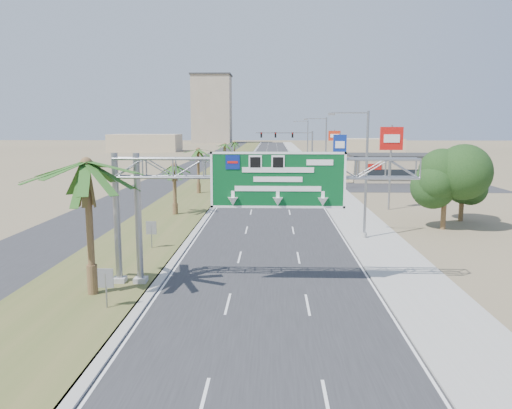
{
  "coord_description": "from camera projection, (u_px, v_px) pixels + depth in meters",
  "views": [
    {
      "loc": [
        0.21,
        -16.89,
        8.83
      ],
      "look_at": [
        -0.77,
        12.54,
        4.2
      ],
      "focal_mm": 35.0,
      "sensor_mm": 36.0,
      "label": 1
    }
  ],
  "objects": [
    {
      "name": "palm_row_d",
      "position": [
        214.0,
        153.0,
        82.84
      ],
      "size": [
        3.99,
        3.99,
        5.45
      ],
      "color": "brown",
      "rests_on": "ground"
    },
    {
      "name": "oak_near",
      "position": [
        446.0,
        177.0,
        42.53
      ],
      "size": [
        4.5,
        4.5,
        6.8
      ],
      "color": "brown",
      "rests_on": "ground"
    },
    {
      "name": "streetlight_mid",
      "position": [
        324.0,
        157.0,
        68.42
      ],
      "size": [
        3.27,
        0.44,
        10.0
      ],
      "color": "gray",
      "rests_on": "ground"
    },
    {
      "name": "store_building",
      "position": [
        405.0,
        168.0,
        82.18
      ],
      "size": [
        18.0,
        10.0,
        4.0
      ],
      "primitive_type": "cube",
      "color": "tan",
      "rests_on": "ground"
    },
    {
      "name": "palm_near",
      "position": [
        86.0,
        164.0,
        25.18
      ],
      "size": [
        5.7,
        5.7,
        8.35
      ],
      "color": "brown",
      "rests_on": "ground"
    },
    {
      "name": "road",
      "position": [
        272.0,
        161.0,
        126.66
      ],
      "size": [
        12.0,
        300.0,
        0.02
      ],
      "primitive_type": "cube",
      "color": "#28282B",
      "rests_on": "ground"
    },
    {
      "name": "signal_mast",
      "position": [
        301.0,
        149.0,
        88.19
      ],
      "size": [
        10.28,
        0.71,
        8.0
      ],
      "color": "gray",
      "rests_on": "ground"
    },
    {
      "name": "palm_row_c",
      "position": [
        198.0,
        151.0,
        64.88
      ],
      "size": [
        3.99,
        3.99,
        6.75
      ],
      "color": "brown",
      "rests_on": "ground"
    },
    {
      "name": "palm_row_b",
      "position": [
        174.0,
        166.0,
        49.2
      ],
      "size": [
        3.99,
        3.99,
        5.95
      ],
      "color": "brown",
      "rests_on": "ground"
    },
    {
      "name": "tower_distant",
      "position": [
        212.0,
        110.0,
        263.21
      ],
      "size": [
        20.0,
        16.0,
        35.0
      ],
      "primitive_type": "cube",
      "color": "gray",
      "rests_on": "ground"
    },
    {
      "name": "car_left_lane",
      "position": [
        254.0,
        194.0,
        60.61
      ],
      "size": [
        2.06,
        4.23,
        1.39
      ],
      "primitive_type": "imported",
      "rotation": [
        0.0,
        0.0,
        0.11
      ],
      "color": "black",
      "rests_on": "ground"
    },
    {
      "name": "car_mid_lane",
      "position": [
        259.0,
        191.0,
        62.05
      ],
      "size": [
        2.2,
        5.13,
        1.64
      ],
      "primitive_type": "imported",
      "rotation": [
        0.0,
        0.0,
        -0.09
      ],
      "color": "maroon",
      "rests_on": "ground"
    },
    {
      "name": "sign_gantry",
      "position": [
        249.0,
        178.0,
        26.95
      ],
      "size": [
        16.75,
        1.24,
        7.5
      ],
      "color": "gray",
      "rests_on": "ground"
    },
    {
      "name": "streetlight_near",
      "position": [
        363.0,
        180.0,
        38.81
      ],
      "size": [
        3.27,
        0.44,
        10.0
      ],
      "color": "gray",
      "rests_on": "ground"
    },
    {
      "name": "sidewalk_right",
      "position": [
        305.0,
        161.0,
        126.37
      ],
      "size": [
        4.0,
        300.0,
        0.1
      ],
      "primitive_type": "cube",
      "color": "#9E9B93",
      "rests_on": "ground"
    },
    {
      "name": "median_signback_b",
      "position": [
        151.0,
        230.0,
        35.88
      ],
      "size": [
        0.75,
        0.08,
        2.08
      ],
      "color": "gray",
      "rests_on": "ground"
    },
    {
      "name": "oak_far",
      "position": [
        463.0,
        181.0,
        46.49
      ],
      "size": [
        3.5,
        3.5,
        5.6
      ],
      "color": "brown",
      "rests_on": "ground"
    },
    {
      "name": "pole_sign_red_near",
      "position": [
        391.0,
        143.0,
        52.25
      ],
      "size": [
        2.41,
        0.48,
        8.96
      ],
      "color": "gray",
      "rests_on": "ground"
    },
    {
      "name": "building_distant_right",
      "position": [
        368.0,
        147.0,
        154.9
      ],
      "size": [
        20.0,
        12.0,
        5.0
      ],
      "primitive_type": "cube",
      "color": "tan",
      "rests_on": "ground"
    },
    {
      "name": "streetlight_far",
      "position": [
        307.0,
        146.0,
        103.97
      ],
      "size": [
        3.27,
        0.44,
        10.0
      ],
      "color": "gray",
      "rests_on": "ground"
    },
    {
      "name": "building_distant_left",
      "position": [
        145.0,
        143.0,
        177.03
      ],
      "size": [
        24.0,
        14.0,
        6.0
      ],
      "primitive_type": "cube",
      "color": "tan",
      "rests_on": "ground"
    },
    {
      "name": "pole_sign_blue",
      "position": [
        340.0,
        147.0,
        75.43
      ],
      "size": [
        2.0,
        0.35,
        7.77
      ],
      "color": "gray",
      "rests_on": "ground"
    },
    {
      "name": "opposing_road",
      "position": [
        205.0,
        161.0,
        127.21
      ],
      "size": [
        8.0,
        300.0,
        0.02
      ],
      "primitive_type": "cube",
      "color": "#28282B",
      "rests_on": "ground"
    },
    {
      "name": "palm_row_e",
      "position": [
        225.0,
        145.0,
        101.49
      ],
      "size": [
        3.99,
        3.99,
        6.15
      ],
      "color": "brown",
      "rests_on": "ground"
    },
    {
      "name": "ground",
      "position": [
        266.0,
        373.0,
        18.05
      ],
      "size": [
        600.0,
        600.0,
        0.0
      ],
      "primitive_type": "plane",
      "color": "#8C7A59",
      "rests_on": "ground"
    },
    {
      "name": "median_grass",
      "position": [
        233.0,
        161.0,
        126.98
      ],
      "size": [
        7.0,
        300.0,
        0.12
      ],
      "primitive_type": "cube",
      "color": "#4A5726",
      "rests_on": "ground"
    },
    {
      "name": "car_right_lane",
      "position": [
        292.0,
        177.0,
        79.65
      ],
      "size": [
        2.97,
        5.65,
        1.52
      ],
      "primitive_type": "imported",
      "rotation": [
        0.0,
        0.0,
        -0.09
      ],
      "color": "gray",
      "rests_on": "ground"
    },
    {
      "name": "palm_row_f",
      "position": [
        234.0,
        143.0,
        126.24
      ],
      "size": [
        3.99,
        3.99,
        5.75
      ],
      "color": "brown",
      "rests_on": "ground"
    },
    {
      "name": "median_signback_a",
      "position": [
        106.0,
        281.0,
        24.01
      ],
      "size": [
        0.75,
        0.08,
        2.08
      ],
      "color": "gray",
      "rests_on": "ground"
    },
    {
      "name": "car_far",
      "position": [
        252.0,
        164.0,
        108.89
      ],
      "size": [
        2.52,
        5.19,
        1.46
      ],
      "primitive_type": "imported",
      "rotation": [
        0.0,
        0.0,
        0.1
      ],
      "color": "black",
      "rests_on": "ground"
    },
    {
      "name": "pole_sign_red_far",
      "position": [
        334.0,
        139.0,
        91.86
      ],
      "size": [
        2.17,
        1.04,
        8.19
      ],
      "color": "gray",
      "rests_on": "ground"
    }
  ]
}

